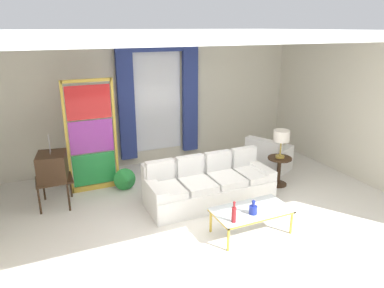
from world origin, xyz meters
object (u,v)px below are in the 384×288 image
(peacock_figurine, at_px, (126,181))
(couch_white_long, at_px, (208,185))
(bottle_crystal_tall, at_px, (253,209))
(table_lamp_brass, at_px, (282,137))
(stained_glass_divider, at_px, (92,139))
(round_side_table, at_px, (279,169))
(coffee_table, at_px, (251,211))
(bottle_blue_decanter, at_px, (234,214))
(vintage_tv, at_px, (52,168))
(armchair_white, at_px, (268,159))

(peacock_figurine, bearing_deg, couch_white_long, -37.58)
(bottle_crystal_tall, distance_m, peacock_figurine, 2.78)
(couch_white_long, bearing_deg, bottle_crystal_tall, -87.57)
(couch_white_long, height_order, table_lamp_brass, table_lamp_brass)
(stained_glass_divider, distance_m, round_side_table, 3.77)
(stained_glass_divider, xyz_separation_m, table_lamp_brass, (3.46, -1.32, -0.03))
(coffee_table, height_order, stained_glass_divider, stained_glass_divider)
(coffee_table, distance_m, bottle_crystal_tall, 0.18)
(bottle_blue_decanter, xyz_separation_m, table_lamp_brass, (1.95, 1.51, 0.48))
(round_side_table, xyz_separation_m, table_lamp_brass, (0.00, 0.00, 0.67))
(peacock_figurine, bearing_deg, stained_glass_divider, 148.28)
(couch_white_long, bearing_deg, peacock_figurine, 142.42)
(stained_glass_divider, distance_m, peacock_figurine, 1.05)
(bottle_crystal_tall, height_order, vintage_tv, vintage_tv)
(coffee_table, distance_m, vintage_tv, 3.53)
(couch_white_long, xyz_separation_m, table_lamp_brass, (1.62, 0.01, 0.72))
(armchair_white, xyz_separation_m, table_lamp_brass, (-0.24, -0.71, 0.74))
(coffee_table, height_order, vintage_tv, vintage_tv)
(peacock_figurine, bearing_deg, armchair_white, -4.91)
(couch_white_long, xyz_separation_m, armchair_white, (1.86, 0.73, -0.02))
(bottle_blue_decanter, height_order, bottle_crystal_tall, bottle_blue_decanter)
(coffee_table, xyz_separation_m, round_side_table, (1.51, 1.30, -0.02))
(couch_white_long, relative_size, coffee_table, 1.94)
(round_side_table, bearing_deg, peacock_figurine, 161.37)
(vintage_tv, relative_size, table_lamp_brass, 2.36)
(stained_glass_divider, xyz_separation_m, peacock_figurine, (0.54, -0.33, -0.84))
(round_side_table, bearing_deg, table_lamp_brass, 26.57)
(bottle_crystal_tall, bearing_deg, table_lamp_brass, 42.25)
(peacock_figurine, relative_size, table_lamp_brass, 1.05)
(couch_white_long, height_order, coffee_table, couch_white_long)
(stained_glass_divider, bearing_deg, couch_white_long, -35.95)
(coffee_table, bearing_deg, armchair_white, 49.02)
(coffee_table, height_order, round_side_table, round_side_table)
(armchair_white, distance_m, round_side_table, 0.76)
(stained_glass_divider, relative_size, peacock_figurine, 3.67)
(armchair_white, xyz_separation_m, round_side_table, (-0.24, -0.71, 0.07))
(vintage_tv, xyz_separation_m, round_side_table, (4.23, -0.92, -0.37))
(vintage_tv, xyz_separation_m, stained_glass_divider, (0.77, 0.39, 0.33))
(round_side_table, distance_m, table_lamp_brass, 0.67)
(peacock_figurine, xyz_separation_m, table_lamp_brass, (2.92, -0.98, 0.81))
(bottle_blue_decanter, relative_size, table_lamp_brass, 0.58)
(armchair_white, height_order, table_lamp_brass, table_lamp_brass)
(couch_white_long, xyz_separation_m, stained_glass_divider, (-1.83, 1.33, 0.75))
(bottle_crystal_tall, xyz_separation_m, table_lamp_brass, (1.56, 1.42, 0.54))
(bottle_blue_decanter, distance_m, round_side_table, 2.47)
(bottle_blue_decanter, relative_size, stained_glass_divider, 0.15)
(bottle_blue_decanter, xyz_separation_m, stained_glass_divider, (-1.50, 2.82, 0.51))
(stained_glass_divider, xyz_separation_m, round_side_table, (3.46, -1.32, -0.70))
(bottle_crystal_tall, height_order, peacock_figurine, bottle_crystal_tall)
(armchair_white, distance_m, table_lamp_brass, 1.06)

